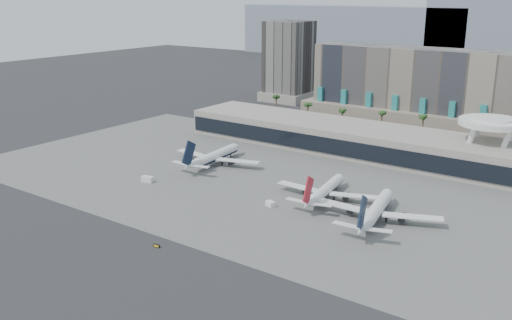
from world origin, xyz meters
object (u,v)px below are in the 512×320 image
Objects in this scene: airliner_centre at (325,190)px; taxiway_sign at (156,246)px; airliner_left at (214,156)px; service_vehicle_b at (270,204)px; service_vehicle_a at (148,179)px; airliner_right at (376,210)px.

airliner_centre is 66.18m from taxiway_sign.
airliner_left is 12.19× the size of service_vehicle_b.
taxiway_sign is at bearing -53.79° from service_vehicle_a.
airliner_left reaches higher than service_vehicle_b.
airliner_right reaches higher than service_vehicle_a.
taxiway_sign is at bearing -138.69° from airliner_right.
taxiway_sign is (-20.20, -62.96, -2.92)m from airliner_centre.
service_vehicle_b is (-34.57, -8.93, -2.86)m from airliner_right.
airliner_centre reaches higher than service_vehicle_a.
airliner_left is at bearing 67.22° from service_vehicle_a.
service_vehicle_a is 53.36m from service_vehicle_b.
service_vehicle_b is (46.79, -26.69, -2.79)m from airliner_left.
service_vehicle_a is (-87.56, -15.18, -2.62)m from airliner_right.
airliner_right is (81.36, -17.77, 0.06)m from airliner_left.
taxiway_sign is (38.40, -72.65, -3.20)m from airliner_left.
taxiway_sign is at bearing -116.32° from airliner_centre.
service_vehicle_b is 46.72m from taxiway_sign.
taxiway_sign is (-42.96, -54.89, -3.26)m from airliner_right.
airliner_right reaches higher than taxiway_sign.
airliner_centre is (58.60, -9.70, -0.27)m from airliner_left.
service_vehicle_a is (-6.20, -32.94, -2.56)m from airliner_left.
airliner_left is 53.94m from service_vehicle_b.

